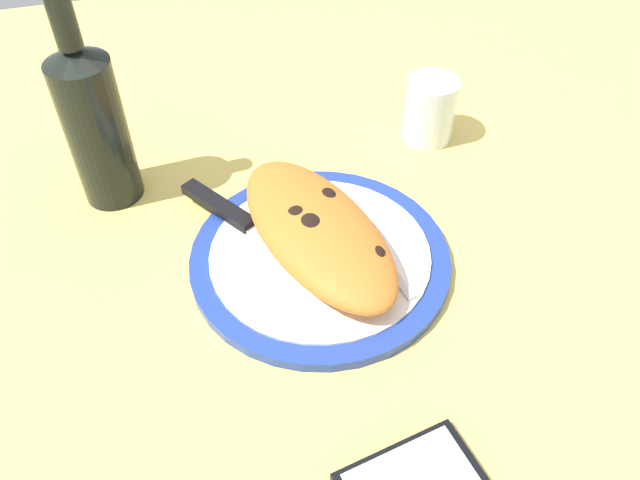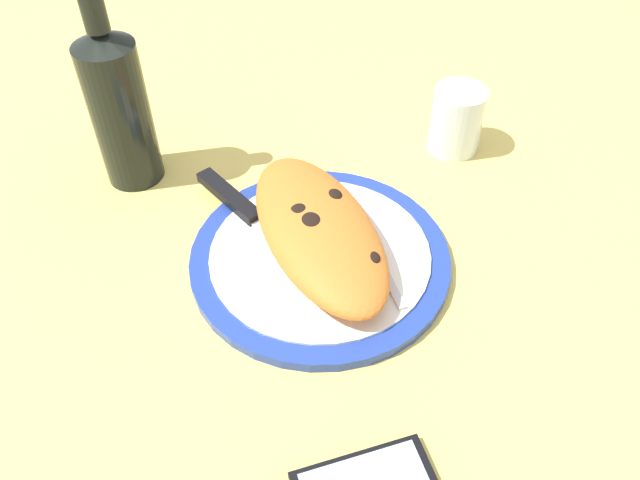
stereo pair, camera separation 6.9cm
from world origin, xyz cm
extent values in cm
cube|color=#EACC60|center=(0.00, 0.00, -1.50)|extent=(150.00, 150.00, 3.00)
cylinder|color=#233D99|center=(0.00, 0.00, 0.65)|extent=(29.10, 29.10, 1.30)
cylinder|color=white|center=(0.00, 0.00, 1.45)|extent=(24.66, 24.66, 0.30)
ellipsoid|color=orange|center=(1.13, -0.05, 3.98)|extent=(28.31, 18.00, 4.77)
ellipsoid|color=black|center=(4.48, -2.10, 5.71)|extent=(3.01, 2.61, 0.90)
ellipsoid|color=black|center=(2.54, 1.74, 5.93)|extent=(3.28, 3.26, 0.85)
ellipsoid|color=black|center=(-4.90, -4.81, 5.32)|extent=(1.98, 1.74, 0.64)
ellipsoid|color=black|center=(2.69, 2.19, 5.89)|extent=(2.13, 1.87, 0.71)
ellipsoid|color=black|center=(0.60, 0.78, 5.98)|extent=(3.54, 3.22, 1.04)
cube|color=silver|center=(-2.55, -6.23, 1.80)|extent=(13.24, 3.18, 0.40)
cube|color=silver|center=(5.97, -4.73, 1.80)|extent=(4.32, 2.86, 0.40)
cube|color=silver|center=(0.58, 3.32, 1.80)|extent=(10.95, 8.09, 0.40)
cube|color=black|center=(10.12, 9.74, 2.20)|extent=(10.15, 7.73, 1.20)
cube|color=silver|center=(-26.51, -0.50, 1.08)|extent=(7.25, 11.25, 0.16)
cylinder|color=silver|center=(18.83, -20.55, 4.41)|extent=(6.83, 6.83, 8.82)
cylinder|color=silver|center=(18.83, -20.55, 2.71)|extent=(6.28, 6.28, 5.02)
cylinder|color=black|center=(18.37, 21.65, 9.13)|extent=(7.12, 7.12, 18.27)
cone|color=black|center=(18.37, 21.65, 19.16)|extent=(7.12, 7.12, 1.78)
cylinder|color=black|center=(18.37, 21.65, 23.16)|extent=(2.70, 2.70, 6.23)
camera|label=1|loc=(-46.55, 12.94, 53.10)|focal=35.67mm
camera|label=2|loc=(-47.92, 6.17, 53.10)|focal=35.67mm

